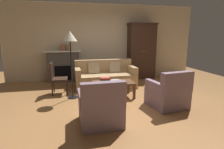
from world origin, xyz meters
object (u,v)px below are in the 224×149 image
Objects in this scene: fireplace at (63,66)px; armoire at (141,51)px; fruit_bowl at (116,81)px; coffee_table at (113,84)px; mantel_vase_terracotta at (62,47)px; floor_lamp at (70,40)px; armchair_near_left at (101,108)px; book_stack at (105,80)px; armchair_near_right at (168,94)px; couch at (105,77)px; side_chair_wooden at (56,76)px; mantel_vase_bronze at (68,47)px.

fireplace is 0.60× the size of armoire.
fireplace is at bearing 124.00° from fruit_bowl.
armoire is at bearing 52.15° from coffee_table.
mantel_vase_terracotta is 0.13× the size of floor_lamp.
floor_lamp reaches higher than coffee_table.
armchair_near_left is (0.81, -3.55, -0.92)m from mantel_vase_terracotta.
book_stack reaches higher than fruit_bowl.
armchair_near_left is at bearing -103.38° from book_stack.
floor_lamp reaches higher than mantel_vase_terracotta.
coffee_table is at bearing 153.66° from fruit_bowl.
coffee_table is 0.11m from fruit_bowl.
fireplace is at bearing 128.85° from armchair_near_right.
fireplace is 1.15× the size of coffee_table.
armchair_near_left reaches higher than couch.
side_chair_wooden is at bearing 114.41° from armchair_near_left.
coffee_table is at bearing -60.12° from mantel_vase_bronze.
armoire is 7.71× the size of book_stack.
floor_lamp is (0.30, -1.93, 0.95)m from fireplace.
armchair_near_right is (1.12, -2.01, -0.00)m from couch.
fireplace reaches higher than fruit_bowl.
fruit_bowl is at bearing -126.35° from armoire.
side_chair_wooden is at bearing 157.29° from fruit_bowl.
fruit_bowl is 0.16× the size of floor_lamp.
couch is at bearing 91.44° from coffee_table.
book_stack is 0.30× the size of side_chair_wooden.
armchair_near_left is at bearing -113.58° from fruit_bowl.
couch is 2.15× the size of side_chair_wooden.
armchair_near_left is (-0.36, -1.52, -0.16)m from book_stack.
mantel_vase_bronze is 1.65m from side_chair_wooden.
armoire reaches higher than coffee_table.
coffee_table is 3.97× the size of fruit_bowl.
coffee_table is 2.65m from mantel_vase_terracotta.
armchair_near_right is 3.06m from side_chair_wooden.
mantel_vase_terracotta reaches higher than couch.
armchair_near_right is at bearing 16.90° from armchair_near_left.
coffee_table is (-1.57, -2.02, -0.69)m from armoire.
fruit_bowl is 1.19× the size of mantel_vase_terracotta.
armoire is 3.26m from floor_lamp.
mantel_vase_terracotta is 4.03m from armchair_near_right.
side_chair_wooden is at bearing 157.44° from coffee_table.
fruit_bowl is 1.57m from armchair_near_left.
floor_lamp reaches higher than side_chair_wooden.
armchair_near_left is at bearing -72.71° from floor_lamp.
mantel_vase_bronze is 0.12× the size of floor_lamp.
fireplace is at bearing 102.83° from armchair_near_left.
mantel_vase_bronze is (-2.77, 0.06, 0.17)m from armoire.
book_stack is 2.46m from mantel_vase_terracotta.
book_stack is 1.57m from armchair_near_left.
armoire is at bearing -1.17° from mantel_vase_terracotta.
armchair_near_right is (1.09, -0.96, -0.05)m from coffee_table.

